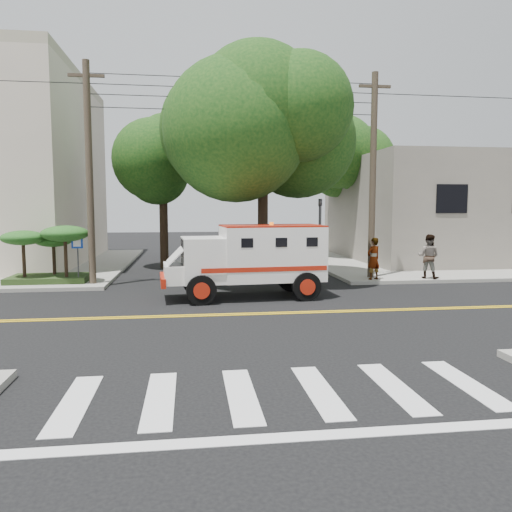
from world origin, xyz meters
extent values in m
plane|color=black|center=(0.00, 0.00, 0.00)|extent=(100.00, 100.00, 0.00)
cube|color=gray|center=(13.50, 13.50, 0.07)|extent=(17.00, 17.00, 0.15)
cube|color=slate|center=(15.00, 14.00, 3.15)|extent=(14.00, 12.00, 6.00)
cylinder|color=#382D23|center=(-5.60, 6.00, 4.50)|extent=(0.28, 0.28, 9.00)
cylinder|color=#382D23|center=(6.30, 6.20, 4.50)|extent=(0.28, 0.28, 9.00)
cylinder|color=black|center=(1.50, 6.50, 3.50)|extent=(0.44, 0.44, 7.00)
sphere|color=#0E3510|center=(1.50, 6.50, 7.00)|extent=(5.32, 5.32, 5.32)
sphere|color=#0E3510|center=(2.64, 5.74, 7.57)|extent=(4.56, 4.56, 4.56)
cylinder|color=black|center=(-3.00, 12.00, 2.80)|extent=(0.44, 0.44, 5.60)
sphere|color=#0E3510|center=(-3.00, 12.00, 5.60)|extent=(3.92, 3.92, 3.92)
sphere|color=#0E3510|center=(-2.16, 11.44, 6.02)|extent=(3.36, 3.36, 3.36)
cylinder|color=black|center=(8.50, 16.00, 2.97)|extent=(0.44, 0.44, 5.95)
sphere|color=#0E3510|center=(8.50, 16.00, 5.95)|extent=(4.20, 4.20, 4.20)
sphere|color=#0E3510|center=(9.40, 15.40, 6.40)|extent=(3.60, 3.60, 3.60)
cylinder|color=#3F3F42|center=(3.80, 5.60, 1.80)|extent=(0.12, 0.12, 3.60)
imported|color=#3F3F42|center=(3.80, 5.60, 3.15)|extent=(0.15, 0.18, 0.90)
cylinder|color=#3F3F42|center=(-6.20, 6.20, 1.00)|extent=(0.06, 0.06, 2.00)
cube|color=#0C33A5|center=(-6.20, 6.14, 1.80)|extent=(0.45, 0.03, 0.45)
cube|color=#1E3314|center=(-7.50, 6.80, 0.27)|extent=(3.20, 2.00, 0.24)
cylinder|color=black|center=(-8.40, 6.50, 1.15)|extent=(0.14, 0.14, 1.52)
ellipsoid|color=#184615|center=(-8.40, 6.50, 2.00)|extent=(1.73, 1.73, 0.60)
cylinder|color=black|center=(-7.40, 7.20, 1.07)|extent=(0.14, 0.14, 1.36)
ellipsoid|color=#184615|center=(-7.40, 7.20, 1.83)|extent=(1.55, 1.55, 0.54)
cylinder|color=black|center=(-6.70, 6.30, 1.23)|extent=(0.14, 0.14, 1.68)
ellipsoid|color=#184615|center=(-6.70, 6.30, 2.17)|extent=(1.91, 1.91, 0.66)
cube|color=white|center=(1.27, 2.84, 1.60)|extent=(3.71, 2.36, 1.92)
cube|color=white|center=(-1.19, 2.66, 1.42)|extent=(1.61, 2.11, 1.55)
cube|color=black|center=(-1.90, 2.61, 1.83)|extent=(0.17, 1.55, 0.64)
cube|color=white|center=(-2.14, 2.59, 0.96)|extent=(0.95, 1.88, 0.64)
cube|color=#A71D0C|center=(-2.60, 2.55, 0.73)|extent=(0.31, 1.97, 0.32)
cube|color=#A71D0C|center=(1.27, 2.84, 2.59)|extent=(3.71, 2.36, 0.05)
cylinder|color=black|center=(-1.29, 1.62, 0.50)|extent=(1.02, 0.37, 1.01)
cylinder|color=black|center=(-1.44, 3.66, 0.50)|extent=(1.02, 0.37, 1.01)
cylinder|color=black|center=(2.35, 1.89, 0.50)|extent=(1.02, 0.37, 1.01)
cylinder|color=black|center=(2.20, 3.93, 0.50)|extent=(1.02, 0.37, 1.01)
imported|color=gray|center=(6.15, 5.50, 1.05)|extent=(0.77, 0.65, 1.80)
imported|color=gray|center=(8.64, 5.50, 1.11)|extent=(1.19, 1.16, 1.93)
camera|label=1|loc=(-1.67, -14.88, 3.28)|focal=35.00mm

